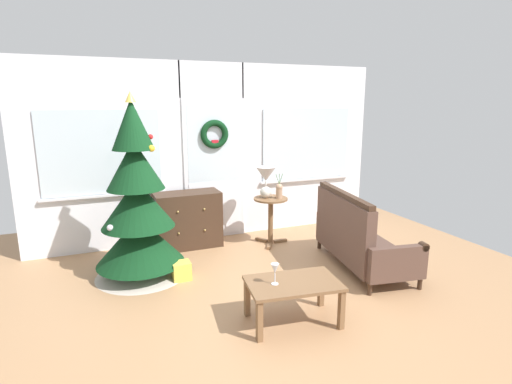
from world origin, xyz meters
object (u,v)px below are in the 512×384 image
(dresser_cabinet, at_px, (188,220))
(settee_sofa, at_px, (357,238))
(gift_box, at_px, (181,271))
(flower_vase, at_px, (279,190))
(table_lamp, at_px, (266,178))
(side_table, at_px, (271,211))
(coffee_table, at_px, (293,288))
(wine_glass, at_px, (275,269))
(christmas_tree, at_px, (138,211))

(dresser_cabinet, height_order, settee_sofa, settee_sofa)
(gift_box, bearing_deg, flower_vase, 22.65)
(gift_box, bearing_deg, settee_sofa, -12.75)
(table_lamp, xyz_separation_m, flower_vase, (0.16, -0.10, -0.17))
(table_lamp, bearing_deg, settee_sofa, -60.48)
(dresser_cabinet, bearing_deg, flower_vase, -18.40)
(side_table, height_order, flower_vase, flower_vase)
(settee_sofa, relative_size, coffee_table, 1.82)
(side_table, distance_m, coffee_table, 2.12)
(coffee_table, height_order, wine_glass, wine_glass)
(christmas_tree, bearing_deg, settee_sofa, -17.13)
(gift_box, bearing_deg, dresser_cabinet, 72.73)
(dresser_cabinet, relative_size, coffee_table, 1.00)
(christmas_tree, distance_m, settee_sofa, 2.62)
(coffee_table, relative_size, wine_glass, 4.61)
(christmas_tree, relative_size, side_table, 3.12)
(dresser_cabinet, relative_size, gift_box, 4.36)
(settee_sofa, xyz_separation_m, side_table, (-0.62, 1.17, 0.11))
(wine_glass, bearing_deg, table_lamp, 68.56)
(flower_vase, xyz_separation_m, gift_box, (-1.54, -0.64, -0.69))
(table_lamp, relative_size, coffee_table, 0.49)
(flower_vase, relative_size, wine_glass, 1.79)
(christmas_tree, height_order, table_lamp, christmas_tree)
(christmas_tree, distance_m, dresser_cabinet, 1.12)
(christmas_tree, relative_size, flower_vase, 6.04)
(dresser_cabinet, xyz_separation_m, gift_box, (-0.33, -1.05, -0.29))
(flower_vase, bearing_deg, side_table, 149.04)
(side_table, height_order, wine_glass, side_table)
(table_lamp, bearing_deg, christmas_tree, -166.00)
(wine_glass, bearing_deg, christmas_tree, 122.13)
(side_table, distance_m, wine_glass, 2.17)
(dresser_cabinet, bearing_deg, gift_box, -107.27)
(table_lamp, bearing_deg, coffee_table, -106.84)
(flower_vase, bearing_deg, settee_sofa, -64.68)
(settee_sofa, distance_m, flower_vase, 1.30)
(christmas_tree, bearing_deg, wine_glass, -57.87)
(christmas_tree, relative_size, table_lamp, 4.80)
(dresser_cabinet, xyz_separation_m, wine_glass, (0.26, -2.33, 0.15))
(settee_sofa, relative_size, side_table, 2.42)
(dresser_cabinet, xyz_separation_m, flower_vase, (1.21, -0.40, 0.40))
(flower_vase, height_order, coffee_table, flower_vase)
(christmas_tree, height_order, gift_box, christmas_tree)
(table_lamp, distance_m, flower_vase, 0.25)
(flower_vase, bearing_deg, christmas_tree, -169.93)
(dresser_cabinet, relative_size, wine_glass, 4.63)
(flower_vase, height_order, wine_glass, flower_vase)
(christmas_tree, relative_size, settee_sofa, 1.29)
(christmas_tree, distance_m, wine_glass, 1.88)
(table_lamp, bearing_deg, flower_vase, -32.01)
(side_table, relative_size, table_lamp, 1.54)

